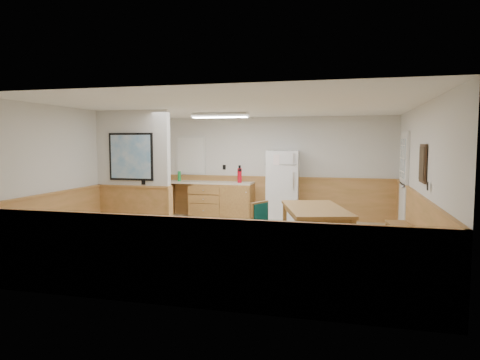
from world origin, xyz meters
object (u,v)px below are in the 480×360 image
(dining_bench, at_px, (406,235))
(dining_table, at_px, (315,213))
(refrigerator, at_px, (283,186))
(fire_extinguisher, at_px, (240,175))
(soap_bottle, at_px, (179,176))
(dining_chair, at_px, (265,223))

(dining_bench, bearing_deg, dining_table, 172.50)
(refrigerator, distance_m, fire_extinguisher, 1.09)
(refrigerator, relative_size, dining_bench, 1.00)
(refrigerator, height_order, dining_bench, refrigerator)
(refrigerator, height_order, dining_table, refrigerator)
(dining_bench, distance_m, fire_extinguisher, 4.46)
(dining_table, relative_size, soap_bottle, 8.25)
(refrigerator, height_order, dining_chair, refrigerator)
(dining_chair, bearing_deg, soap_bottle, 157.74)
(dining_chair, height_order, soap_bottle, soap_bottle)
(dining_bench, height_order, dining_chair, dining_chair)
(fire_extinguisher, distance_m, soap_bottle, 1.58)
(dining_bench, bearing_deg, dining_chair, 179.50)
(dining_table, bearing_deg, refrigerator, 94.64)
(dining_chair, bearing_deg, dining_table, 42.62)
(refrigerator, distance_m, dining_table, 2.79)
(soap_bottle, bearing_deg, dining_bench, -27.53)
(dining_table, relative_size, dining_chair, 2.45)
(dining_table, distance_m, fire_extinguisher, 3.34)
(refrigerator, distance_m, soap_bottle, 2.65)
(dining_bench, distance_m, dining_chair, 2.35)
(dining_table, height_order, dining_bench, dining_table)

